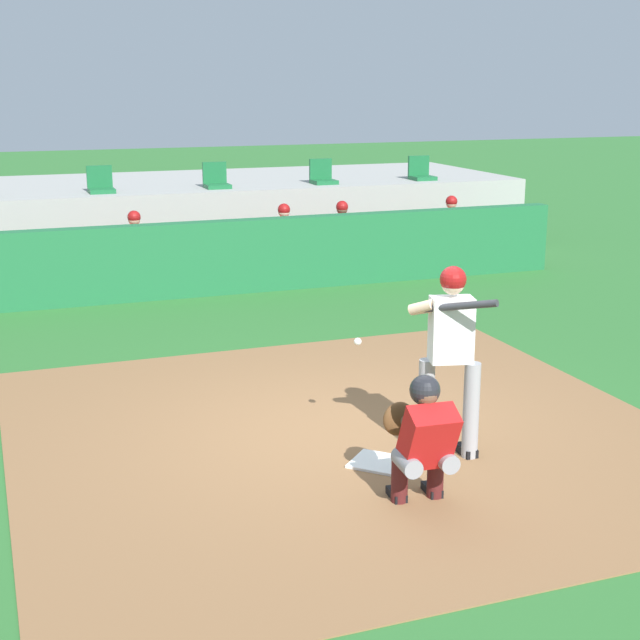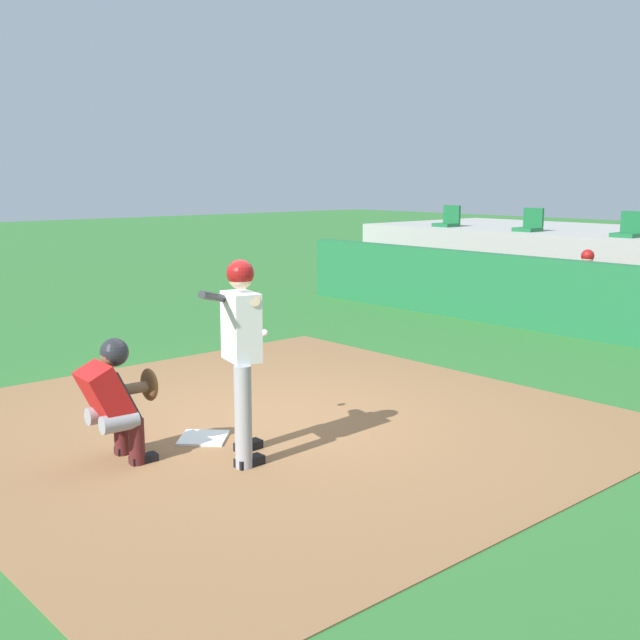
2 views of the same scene
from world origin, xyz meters
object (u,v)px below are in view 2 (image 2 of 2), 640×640
dugout_player_0 (582,287)px  stadium_seat_2 (629,230)px  stadium_seat_0 (448,221)px  stadium_seat_1 (530,225)px  batter_at_plate (241,347)px  catcher_crouched (117,396)px  home_plate (203,438)px

dugout_player_0 → stadium_seat_2: bearing=97.8°
dugout_player_0 → stadium_seat_2: size_ratio=2.71×
stadium_seat_0 → stadium_seat_1: same height
batter_at_plate → dugout_player_0: 8.32m
catcher_crouched → stadium_seat_0: bearing=116.1°
batter_at_plate → stadium_seat_0: 11.91m
batter_at_plate → stadium_seat_0: size_ratio=3.76×
stadium_seat_0 → batter_at_plate: bearing=-59.1°
dugout_player_0 → batter_at_plate: bearing=-79.6°
batter_at_plate → catcher_crouched: 1.17m
home_plate → stadium_seat_1: (-3.25, 10.18, 1.51)m
home_plate → batter_at_plate: 1.23m
catcher_crouched → stadium_seat_1: stadium_seat_1 is taller
stadium_seat_0 → catcher_crouched: bearing=-63.9°
home_plate → stadium_seat_0: (-5.42, 10.18, 1.51)m
catcher_crouched → stadium_seat_0: (-5.42, 11.06, 0.93)m
catcher_crouched → dugout_player_0: dugout_player_0 is taller
home_plate → stadium_seat_1: bearing=107.7°
dugout_player_0 → stadium_seat_2: stadium_seat_2 is taller
batter_at_plate → stadium_seat_1: 10.95m
catcher_crouched → stadium_seat_0: size_ratio=4.06×
home_plate → dugout_player_0: (-0.80, 8.14, 0.65)m
dugout_player_0 → stadium_seat_1: bearing=140.2°
home_plate → dugout_player_0: size_ratio=0.34×
stadium_seat_1 → stadium_seat_2: same height
home_plate → stadium_seat_1: stadium_seat_1 is taller
home_plate → dugout_player_0: bearing=95.6°
home_plate → catcher_crouched: 1.06m
batter_at_plate → dugout_player_0: bearing=100.4°
stadium_seat_0 → stadium_seat_2: same height
dugout_player_0 → stadium_seat_0: bearing=156.2°
home_plate → stadium_seat_0: bearing=118.0°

